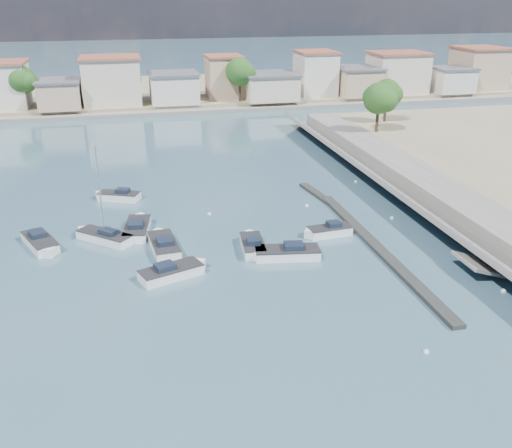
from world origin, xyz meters
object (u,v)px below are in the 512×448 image
at_px(motorboat_b, 252,245).
at_px(motorboat_h, 174,272).
at_px(sailboat, 103,236).
at_px(motorboat_f, 117,196).
at_px(motorboat_d, 327,232).
at_px(motorboat_c, 284,253).
at_px(motorboat_g, 41,244).
at_px(motorboat_a, 163,244).
at_px(motorboat_e, 137,228).

distance_m(motorboat_b, motorboat_h, 7.92).
bearing_deg(sailboat, motorboat_f, 83.00).
height_order(motorboat_d, motorboat_f, same).
distance_m(motorboat_c, sailboat, 16.33).
distance_m(motorboat_g, sailboat, 5.21).
bearing_deg(motorboat_g, motorboat_b, -13.73).
xyz_separation_m(motorboat_a, motorboat_d, (14.73, -0.52, -0.00)).
relative_size(motorboat_a, motorboat_h, 1.08).
bearing_deg(motorboat_a, motorboat_g, 166.06).
bearing_deg(motorboat_h, motorboat_d, 18.80).
xyz_separation_m(motorboat_a, sailboat, (-5.12, 2.85, 0.04)).
distance_m(motorboat_a, motorboat_d, 14.74).
bearing_deg(motorboat_f, motorboat_a, -74.33).
relative_size(motorboat_d, motorboat_e, 0.76).
bearing_deg(motorboat_h, motorboat_b, 27.08).
xyz_separation_m(motorboat_c, motorboat_f, (-13.47, 17.67, -0.00)).
distance_m(motorboat_b, motorboat_f, 19.06).
height_order(motorboat_c, motorboat_f, same).
relative_size(motorboat_b, motorboat_c, 0.82).
relative_size(motorboat_c, sailboat, 0.68).
bearing_deg(motorboat_e, sailboat, -155.42).
xyz_separation_m(motorboat_b, sailboat, (-12.60, 4.64, 0.04)).
xyz_separation_m(motorboat_d, sailboat, (-19.86, 3.37, 0.04)).
distance_m(motorboat_e, motorboat_h, 9.96).
xyz_separation_m(motorboat_b, motorboat_e, (-9.51, 6.05, 0.00)).
bearing_deg(motorboat_b, motorboat_e, 147.55).
height_order(motorboat_c, motorboat_e, same).
bearing_deg(motorboat_a, motorboat_h, -85.52).
xyz_separation_m(motorboat_b, motorboat_c, (2.19, -2.31, 0.00)).
relative_size(motorboat_d, sailboat, 0.50).
relative_size(motorboat_f, motorboat_g, 0.88).
height_order(motorboat_b, motorboat_h, same).
distance_m(motorboat_b, motorboat_g, 18.32).
xyz_separation_m(motorboat_c, motorboat_g, (-19.98, 6.66, 0.00)).
xyz_separation_m(motorboat_d, motorboat_g, (-25.06, 3.08, 0.00)).
relative_size(motorboat_b, motorboat_f, 1.05).
relative_size(motorboat_e, motorboat_h, 1.08).
bearing_deg(motorboat_d, motorboat_a, 177.98).
xyz_separation_m(motorboat_e, sailboat, (-3.08, -1.41, 0.04)).
distance_m(motorboat_d, motorboat_g, 25.25).
relative_size(motorboat_a, motorboat_d, 1.31).
xyz_separation_m(motorboat_b, motorboat_d, (7.26, 1.27, -0.00)).
relative_size(motorboat_e, motorboat_f, 1.24).
distance_m(motorboat_d, sailboat, 20.14).
bearing_deg(sailboat, motorboat_d, -9.64).
height_order(motorboat_g, motorboat_h, same).
relative_size(motorboat_f, motorboat_h, 0.87).
distance_m(motorboat_d, motorboat_h, 15.12).
bearing_deg(motorboat_g, motorboat_d, -7.01).
bearing_deg(sailboat, motorboat_e, 24.58).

